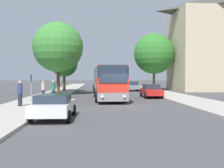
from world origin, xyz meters
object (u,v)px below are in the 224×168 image
parked_car_left_curb (54,106)px  bus_stop_sign (31,84)px  bus_middle (102,79)px  parked_car_right_near (151,91)px  tree_left_near (58,47)px  pedestrian_waiting_near (20,93)px  bus_front (109,82)px  bus_rear (102,79)px  parked_car_right_far (132,86)px  tree_left_far (64,63)px  tree_right_near (154,54)px  pedestrian_waiting_far (43,90)px  pedestrian_walking_back (53,90)px

parked_car_left_curb → bus_stop_sign: bearing=111.9°
bus_middle → parked_car_right_near: size_ratio=2.75×
bus_stop_sign → tree_left_near: (0.80, 10.22, 4.31)m
parked_car_left_curb → pedestrian_waiting_near: (-3.21, 5.03, 0.37)m
bus_front → bus_rear: (-0.01, 30.38, 0.03)m
bus_front → parked_car_right_far: size_ratio=2.45×
tree_left_near → tree_left_far: tree_left_near is taller
bus_middle → parked_car_left_curb: bearing=-98.0°
tree_right_near → tree_left_near: bearing=-144.4°
bus_stop_sign → pedestrian_waiting_near: (0.04, -3.44, -0.55)m
bus_front → tree_left_near: size_ratio=1.23×
bus_rear → tree_left_far: size_ratio=1.85×
bus_front → tree_right_near: 19.38m
bus_middle → tree_right_near: size_ratio=1.21×
pedestrian_waiting_far → tree_left_near: tree_left_near is taller
parked_car_left_curb → pedestrian_waiting_near: size_ratio=2.23×
bus_rear → tree_left_near: (-5.94, -23.69, 4.17)m
bus_rear → parked_car_left_curb: size_ratio=2.82×
pedestrian_waiting_near → bus_middle: bearing=100.1°
parked_car_right_far → pedestrian_walking_back: (-9.68, -17.97, 0.27)m
parked_car_right_far → bus_front: bearing=71.3°
bus_stop_sign → tree_left_near: size_ratio=0.27×
parked_car_right_near → bus_stop_sign: 12.73m
bus_front → pedestrian_walking_back: bearing=-158.7°
pedestrian_waiting_near → pedestrian_walking_back: pedestrian_waiting_near is taller
tree_left_near → tree_right_near: size_ratio=0.96×
tree_left_far → tree_right_near: 14.89m
parked_car_right_near → pedestrian_waiting_far: bearing=11.4°
bus_front → tree_left_near: tree_left_near is taller
tree_right_near → tree_left_far: bearing=-167.3°
pedestrian_walking_back → tree_right_near: size_ratio=0.19×
parked_car_left_curb → pedestrian_waiting_far: bearing=104.7°
pedestrian_waiting_far → pedestrian_waiting_near: bearing=48.9°
bus_front → pedestrian_waiting_near: size_ratio=6.02×
bus_front → parked_car_left_curb: bus_front is taller
parked_car_left_curb → tree_left_near: (-2.46, 18.69, 5.23)m
pedestrian_waiting_far → tree_left_far: 14.37m
parked_car_left_curb → pedestrian_walking_back: pedestrian_walking_back is taller
bus_front → parked_car_right_near: 5.20m
pedestrian_waiting_near → tree_right_near: size_ratio=0.20×
parked_car_right_near → pedestrian_waiting_far: pedestrian_waiting_far is taller
parked_car_right_near → pedestrian_waiting_far: 11.34m
parked_car_right_far → pedestrian_walking_back: pedestrian_walking_back is taller
bus_middle → pedestrian_waiting_far: bearing=-113.5°
parked_car_left_curb → parked_car_right_near: (8.22, 13.93, 0.05)m
parked_car_right_far → pedestrian_waiting_near: size_ratio=2.45×
pedestrian_waiting_near → tree_left_far: 20.90m
bus_middle → bus_stop_sign: bearing=-110.8°
tree_left_near → parked_car_right_far: bearing=41.0°
bus_rear → pedestrian_waiting_near: (-6.69, -37.34, -0.69)m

